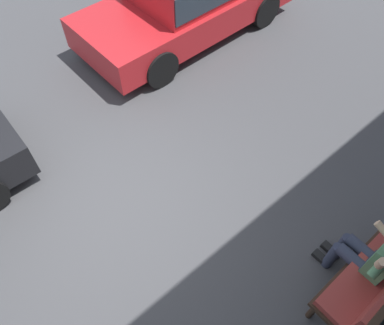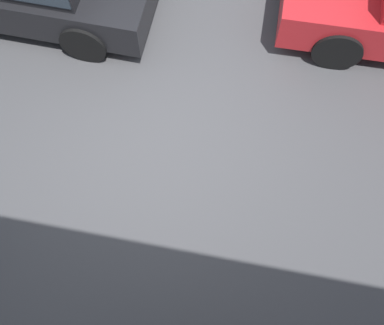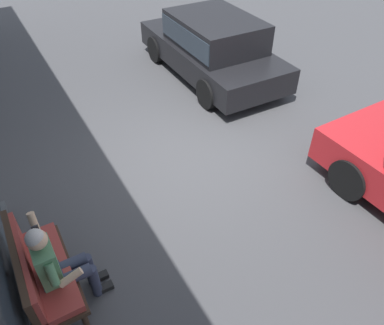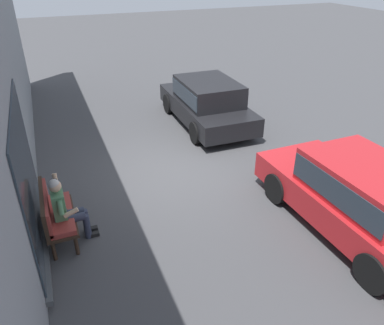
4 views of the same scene
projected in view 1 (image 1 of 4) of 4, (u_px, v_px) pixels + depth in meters
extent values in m
plane|color=#424244|center=(113.00, 215.00, 5.17)|extent=(60.00, 60.00, 0.00)
cylinder|color=#332319|center=(313.00, 311.00, 4.22)|extent=(0.07, 0.07, 0.41)
cylinder|color=#332319|center=(376.00, 244.00, 4.70)|extent=(0.07, 0.07, 0.41)
cube|color=#332319|center=(367.00, 281.00, 4.18)|extent=(1.40, 0.55, 0.06)
cube|color=maroon|center=(370.00, 279.00, 4.12)|extent=(1.34, 0.49, 0.10)
cylinder|color=#2D3347|center=(354.00, 260.00, 4.24)|extent=(0.15, 0.42, 0.15)
cylinder|color=#2D3347|center=(332.00, 256.00, 4.54)|extent=(0.12, 0.12, 0.52)
cube|color=black|center=(321.00, 258.00, 4.76)|extent=(0.10, 0.24, 0.07)
cylinder|color=#2D3347|center=(363.00, 251.00, 4.31)|extent=(0.15, 0.42, 0.15)
cylinder|color=#2D3347|center=(341.00, 247.00, 4.61)|extent=(0.12, 0.12, 0.52)
cube|color=black|center=(330.00, 250.00, 4.83)|extent=(0.10, 0.24, 0.07)
cube|color=#2D3347|center=(374.00, 269.00, 4.18)|extent=(0.34, 0.24, 0.14)
cylinder|color=#4C7F56|center=(379.00, 268.00, 3.72)|extent=(0.25, 0.10, 0.22)
cylinder|color=tan|center=(381.00, 263.00, 3.55)|extent=(0.16, 0.08, 0.25)
cube|color=red|center=(187.00, 9.00, 7.22)|extent=(4.40, 1.85, 0.58)
cylinder|color=black|center=(161.00, 69.00, 6.48)|extent=(0.68, 0.19, 0.68)
cylinder|color=black|center=(106.00, 26.00, 7.22)|extent=(0.68, 0.19, 0.68)
cylinder|color=black|center=(265.00, 10.00, 7.54)|extent=(0.68, 0.19, 0.68)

